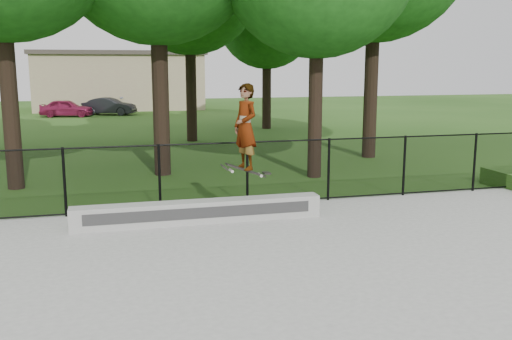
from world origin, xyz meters
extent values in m
plane|color=#234914|center=(0.00, 0.00, 0.00)|extent=(100.00, 100.00, 0.00)
cube|color=gray|center=(0.00, 0.00, 0.03)|extent=(14.00, 12.00, 0.06)
cube|color=#A8A9A4|center=(-1.32, 4.70, 0.29)|extent=(5.13, 0.40, 0.46)
imported|color=maroon|center=(-5.53, 31.87, 0.56)|extent=(3.45, 1.93, 1.12)
imported|color=black|center=(-2.87, 32.60, 0.57)|extent=(3.35, 2.26, 1.14)
imported|color=#9193A4|center=(-0.40, 35.98, 0.55)|extent=(3.74, 2.27, 1.10)
cube|color=black|center=(-0.40, 4.42, 1.17)|extent=(0.80, 0.23, 0.31)
imported|color=#B6EDEF|center=(-0.40, 4.42, 2.05)|extent=(0.61, 0.73, 1.72)
cylinder|color=black|center=(-4.00, 5.90, 0.81)|extent=(0.06, 0.06, 1.50)
cylinder|color=black|center=(-2.00, 5.90, 0.81)|extent=(0.06, 0.06, 1.50)
cylinder|color=black|center=(0.00, 5.90, 0.81)|extent=(0.06, 0.06, 1.50)
cylinder|color=black|center=(2.00, 5.90, 0.81)|extent=(0.06, 0.06, 1.50)
cylinder|color=black|center=(4.00, 5.90, 0.81)|extent=(0.06, 0.06, 1.50)
cylinder|color=black|center=(6.00, 5.90, 0.81)|extent=(0.06, 0.06, 1.50)
cylinder|color=black|center=(0.00, 5.90, 1.53)|extent=(16.00, 0.04, 0.04)
cylinder|color=black|center=(0.00, 5.90, 0.11)|extent=(16.00, 0.04, 0.04)
cube|color=black|center=(0.00, 5.90, 0.81)|extent=(16.00, 0.01, 1.50)
cylinder|color=black|center=(-5.50, 9.50, 2.60)|extent=(0.44, 0.44, 5.20)
cylinder|color=black|center=(-1.50, 10.50, 2.60)|extent=(0.44, 0.44, 5.20)
cylinder|color=black|center=(2.80, 9.00, 2.35)|extent=(0.44, 0.44, 4.69)
cylinder|color=black|center=(6.00, 12.00, 2.74)|extent=(0.44, 0.44, 5.48)
cylinder|color=black|center=(0.50, 18.00, 2.51)|extent=(0.44, 0.44, 5.02)
cylinder|color=black|center=(5.00, 22.00, 2.09)|extent=(0.44, 0.44, 4.18)
sphere|color=#164612|center=(5.00, 22.00, 5.56)|extent=(5.02, 5.02, 5.02)
cube|color=tan|center=(-2.00, 38.00, 2.00)|extent=(12.00, 6.00, 4.00)
cube|color=#3F3833|center=(-2.00, 38.00, 4.15)|extent=(12.40, 6.40, 0.30)
camera|label=1|loc=(-3.07, -6.59, 3.25)|focal=40.00mm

